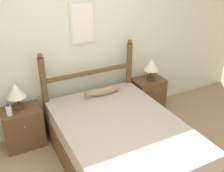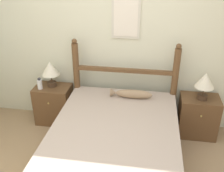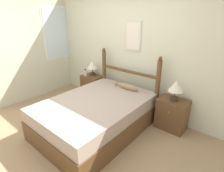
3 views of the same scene
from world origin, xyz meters
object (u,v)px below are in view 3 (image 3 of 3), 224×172
Objects in this scene: table_lamp_left at (92,65)px; bed at (96,115)px; nightstand_left at (92,87)px; nightstand_right at (172,114)px; fish_pillow at (127,86)px; table_lamp_right at (176,87)px; bottle at (86,72)px.

bed is at bearing -41.93° from table_lamp_left.
bed is 3.51× the size of nightstand_left.
fish_pillow is at bearing -170.89° from nightstand_right.
nightstand_left is 0.55m from table_lamp_left.
table_lamp_right is at bearing 40.17° from bed.
bottle is (-0.14, -0.08, 0.37)m from nightstand_left.
bed is 1.52m from table_lamp_left.
bottle is at bearing -151.38° from nightstand_left.
nightstand_right is (1.04, 0.91, 0.00)m from bed.
table_lamp_right is at bearing 7.39° from fish_pillow.
nightstand_left is at bearing 138.76° from bed.
bed is 3.67× the size of fish_pillow.
table_lamp_right reaches higher than bottle.
nightstand_left is 3.31× the size of bottle.
fish_pillow is at bearing -172.61° from table_lamp_right.
fish_pillow reaches higher than bed.
nightstand_right is at bearing -0.89° from table_lamp_left.
fish_pillow is (1.31, -0.07, -0.01)m from bottle.
table_lamp_right is at bearing -1.63° from table_lamp_left.
table_lamp_left is 1.20m from fish_pillow.
fish_pillow is at bearing -8.75° from table_lamp_left.
fish_pillow is (1.17, -0.18, -0.19)m from table_lamp_left.
table_lamp_right reaches higher than nightstand_right.
table_lamp_right is at bearing 1.32° from bottle.
table_lamp_left reaches higher than fish_pillow.
bottle reaches higher than fish_pillow.
bed is 5.41× the size of table_lamp_left.
nightstand_right is at bearing 41.24° from bed.
nightstand_right is 2.17m from table_lamp_left.
table_lamp_left is (-0.01, 0.03, 0.55)m from nightstand_left.
nightstand_right is at bearing 0.00° from nightstand_left.
table_lamp_left is 2.10m from table_lamp_right.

